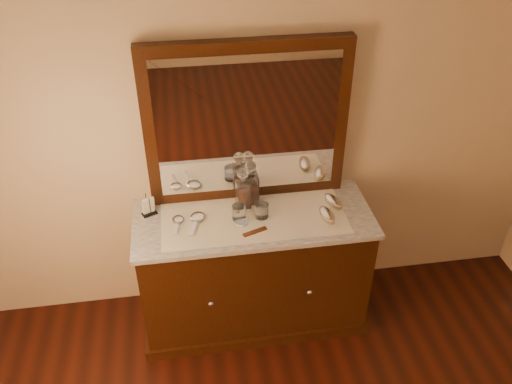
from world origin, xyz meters
TOP-DOWN VIEW (x-y plane):
  - dresser_cabinet at (0.00, 1.96)m, footprint 1.40×0.55m
  - dresser_plinth at (0.00, 1.96)m, footprint 1.46×0.59m
  - knob_left at (-0.30, 1.67)m, footprint 0.04×0.04m
  - knob_right at (0.30, 1.67)m, footprint 0.04×0.04m
  - marble_top at (0.00, 1.96)m, footprint 1.44×0.59m
  - mirror_frame at (0.00, 2.20)m, footprint 1.20×0.08m
  - mirror_glass at (0.00, 2.17)m, footprint 1.06×0.01m
  - lace_runner at (0.00, 1.94)m, footprint 1.10×0.45m
  - pin_dish at (-0.08, 1.90)m, footprint 0.09×0.09m
  - comb at (-0.01, 1.80)m, footprint 0.15×0.08m
  - napkin_rack at (-0.62, 2.08)m, footprint 0.10×0.08m
  - decanter_left at (-0.05, 2.07)m, footprint 0.09×0.09m
  - decanter_right at (0.01, 2.10)m, footprint 0.09×0.09m
  - brush_near at (0.43, 1.87)m, footprint 0.10×0.17m
  - brush_far at (0.50, 2.00)m, footprint 0.12×0.18m
  - hand_mirror_outer at (-0.45, 1.96)m, footprint 0.08×0.19m
  - hand_mirror_inner at (-0.34, 1.97)m, footprint 0.12×0.23m
  - tumblers at (-0.02, 1.94)m, footprint 0.22×0.08m

SIDE VIEW (x-z plane):
  - dresser_plinth at x=0.00m, z-range 0.00..0.08m
  - dresser_cabinet at x=0.00m, z-range 0.00..0.82m
  - knob_left at x=-0.30m, z-range 0.43..0.47m
  - knob_right at x=0.30m, z-range 0.43..0.47m
  - marble_top at x=0.00m, z-range 0.82..0.85m
  - lace_runner at x=0.00m, z-range 0.85..0.85m
  - comb at x=-0.01m, z-range 0.85..0.86m
  - pin_dish at x=-0.08m, z-range 0.85..0.87m
  - hand_mirror_outer at x=-0.45m, z-range 0.85..0.87m
  - hand_mirror_inner at x=-0.34m, z-range 0.85..0.87m
  - brush_far at x=0.50m, z-range 0.85..0.90m
  - brush_near at x=0.43m, z-range 0.85..0.90m
  - tumblers at x=-0.02m, z-range 0.85..0.95m
  - napkin_rack at x=-0.62m, z-range 0.84..0.97m
  - decanter_left at x=-0.05m, z-range 0.82..1.09m
  - decanter_right at x=0.01m, z-range 0.82..1.11m
  - mirror_frame at x=0.00m, z-range 0.85..1.85m
  - mirror_glass at x=0.00m, z-range 0.92..1.78m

